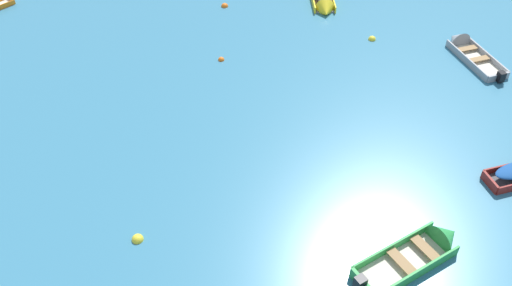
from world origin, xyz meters
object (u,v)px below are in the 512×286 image
rowboat_grey_center (465,48)px  mooring_buoy_between_boats_left (225,6)px  mooring_buoy_midfield (221,60)px  mooring_buoy_outer_edge (138,240)px  rowboat_green_foreground_center (426,249)px  mooring_buoy_far_field (372,40)px

rowboat_grey_center → mooring_buoy_between_boats_left: size_ratio=10.55×
mooring_buoy_midfield → mooring_buoy_outer_edge: 12.55m
rowboat_grey_center → mooring_buoy_outer_edge: 20.92m
rowboat_grey_center → mooring_buoy_between_boats_left: (-12.54, 7.48, -0.19)m
rowboat_green_foreground_center → mooring_buoy_between_boats_left: bearing=103.4°
rowboat_green_foreground_center → rowboat_grey_center: 14.80m
rowboat_green_foreground_center → rowboat_grey_center: (7.76, 12.59, -0.04)m
rowboat_grey_center → mooring_buoy_midfield: bearing=173.5°
rowboat_green_foreground_center → mooring_buoy_far_field: rowboat_green_foreground_center is taller
mooring_buoy_outer_edge → mooring_buoy_far_field: size_ratio=1.05×
mooring_buoy_midfield → mooring_buoy_far_field: (8.86, 0.53, 0.00)m
mooring_buoy_midfield → mooring_buoy_between_boats_left: size_ratio=0.79×
rowboat_green_foreground_center → mooring_buoy_far_field: bearing=78.2°
rowboat_green_foreground_center → mooring_buoy_far_field: (3.07, 14.66, -0.23)m
rowboat_green_foreground_center → mooring_buoy_between_boats_left: rowboat_green_foreground_center is taller
rowboat_green_foreground_center → rowboat_grey_center: rowboat_green_foreground_center is taller
mooring_buoy_outer_edge → mooring_buoy_between_boats_left: size_ratio=1.04×
rowboat_grey_center → mooring_buoy_between_boats_left: rowboat_grey_center is taller
rowboat_grey_center → mooring_buoy_outer_edge: rowboat_grey_center is taller
rowboat_green_foreground_center → rowboat_grey_center: size_ratio=1.03×
rowboat_grey_center → mooring_buoy_midfield: 13.65m
mooring_buoy_outer_edge → mooring_buoy_far_field: (13.65, 12.13, 0.00)m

